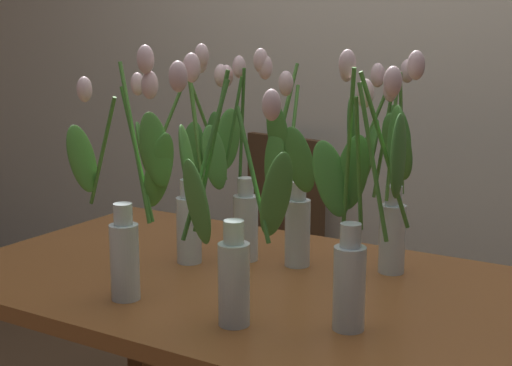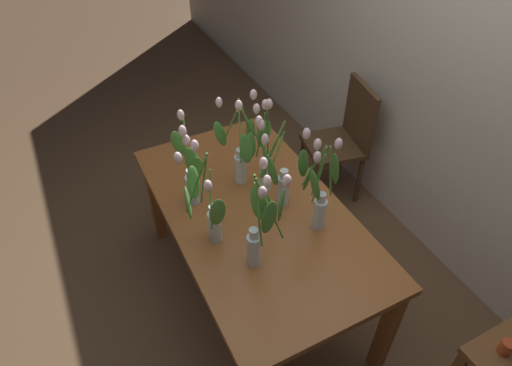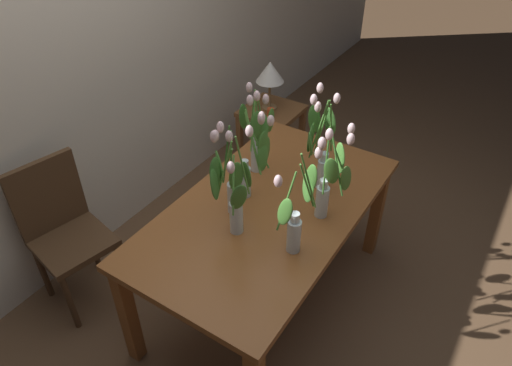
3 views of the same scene
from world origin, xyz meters
TOP-DOWN VIEW (x-y plane):
  - room_wall_rear at (0.00, 1.31)m, footprint 9.00×0.10m
  - dining_table at (0.00, 0.00)m, footprint 1.60×0.90m
  - tulip_vase_0 at (0.32, -0.13)m, footprint 0.24×0.18m
  - tulip_vase_1 at (-0.15, 0.13)m, footprint 0.14×0.18m
  - tulip_vase_2 at (0.02, 0.11)m, footprint 0.17×0.19m
  - tulip_vase_3 at (0.10, -0.30)m, footprint 0.26×0.17m
  - tulip_vase_4 at (-0.25, 0.05)m, footprint 0.26×0.28m
  - tulip_vase_5 at (-0.19, -0.28)m, footprint 0.29×0.12m
  - tulip_vase_6 at (0.24, 0.22)m, footprint 0.22×0.20m
  - dining_chair at (-0.58, 1.03)m, footprint 0.47×0.47m

SIDE VIEW (x-z plane):
  - dining_chair at x=-0.58m, z-range 0.06..0.99m
  - dining_table at x=0.00m, z-range 0.28..1.02m
  - tulip_vase_1 at x=-0.15m, z-range 0.64..1.20m
  - tulip_vase_3 at x=0.10m, z-range 0.66..1.24m
  - tulip_vase_2 at x=0.02m, z-range 0.67..1.24m
  - tulip_vase_5 at x=-0.19m, z-range 0.66..1.25m
  - tulip_vase_4 at x=-0.25m, z-range 0.67..1.26m
  - tulip_vase_6 at x=0.24m, z-range 0.70..1.25m
  - tulip_vase_0 at x=0.32m, z-range 0.69..1.27m
  - room_wall_rear at x=0.00m, z-range 0.00..2.70m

